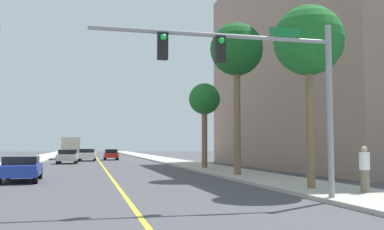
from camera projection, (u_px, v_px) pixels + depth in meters
ground at (101, 163)px, 45.13m from camera, size 192.00×192.00×0.00m
sidewalk_left at (18, 163)px, 43.26m from camera, size 3.79×168.00×0.15m
sidewalk_right at (176, 162)px, 47.02m from camera, size 3.79×168.00×0.15m
lane_marking_center at (101, 163)px, 45.13m from camera, size 0.16×144.00×0.01m
building_right_near at (353, 64)px, 37.67m from camera, size 17.30×27.21×17.92m
traffic_signal_mast at (262, 71)px, 14.11m from camera, size 8.08×0.36×5.81m
palm_near at (309, 42)px, 17.94m from camera, size 2.91×2.91×7.52m
palm_mid at (237, 52)px, 25.96m from camera, size 3.17×3.17×9.06m
palm_far at (204, 101)px, 33.85m from camera, size 2.43×2.43×6.57m
car_silver at (68, 156)px, 44.39m from camera, size 2.08×3.93×1.43m
car_blue at (21, 168)px, 22.54m from camera, size 2.01×4.39×1.31m
car_white at (87, 155)px, 52.15m from camera, size 2.15×4.51×1.45m
car_red at (111, 154)px, 55.66m from camera, size 1.76×3.94×1.37m
delivery_truck at (71, 147)px, 59.84m from camera, size 2.54×7.33×2.95m
pedestrian at (365, 169)px, 15.98m from camera, size 0.38×0.38×1.69m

